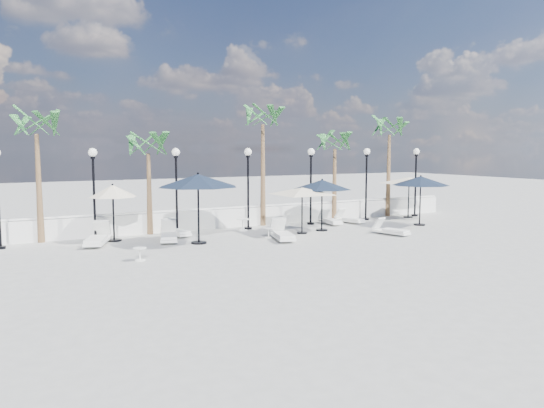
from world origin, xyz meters
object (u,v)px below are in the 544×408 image
lounger_5 (330,220)px  lounger_1 (176,231)px  lounger_6 (349,219)px  parasol_cream_small (113,192)px  parasol_navy_mid (322,185)px  lounger_3 (282,234)px  lounger_2 (169,235)px  lounger_4 (391,230)px  parasol_cream_sq_a (302,188)px  lounger_0 (98,238)px  parasol_cream_sq_b (409,178)px  parasol_navy_left (198,181)px  parasol_navy_right (421,181)px

lounger_5 → lounger_1: bearing=-175.5°
lounger_6 → parasol_cream_small: 11.98m
parasol_navy_mid → lounger_5: bearing=45.2°
lounger_3 → lounger_2: bearing=171.6°
lounger_4 → parasol_cream_sq_a: (-3.28, 2.20, 1.86)m
lounger_1 → lounger_5: 8.03m
lounger_0 → lounger_2: size_ratio=1.06×
lounger_0 → lounger_6: lounger_0 is taller
lounger_0 → parasol_cream_sq_b: parasol_cream_sq_b is taller
parasol_navy_left → lounger_0: bearing=157.0°
lounger_0 → lounger_3: lounger_0 is taller
parasol_navy_left → parasol_cream_small: (-2.89, 2.20, -0.48)m
parasol_cream_small → lounger_6: bearing=-1.1°
parasol_cream_small → parasol_navy_mid: bearing=-10.7°
parasol_navy_right → parasol_cream_sq_b: (1.59, 2.55, 0.01)m
lounger_0 → parasol_cream_sq_a: (8.66, -1.36, 1.80)m
lounger_3 → lounger_4: size_ratio=1.21×
parasol_cream_sq_b → parasol_cream_sq_a: bearing=-166.2°
lounger_6 → lounger_0: bearing=168.4°
parasol_navy_right → parasol_cream_sq_b: bearing=58.0°
lounger_3 → parasol_navy_right: bearing=19.6°
lounger_4 → parasol_cream_sq_a: 4.37m
lounger_5 → parasol_navy_mid: (-1.53, -1.55, 1.93)m
lounger_5 → parasol_cream_sq_a: (-2.78, -1.82, 1.86)m
lounger_2 → lounger_5: lounger_2 is taller
parasol_navy_left → parasol_cream_small: size_ratio=1.36×
parasol_navy_right → parasol_navy_left: bearing=178.3°
lounger_2 → lounger_3: bearing=-7.3°
lounger_5 → parasol_navy_left: 8.36m
lounger_1 → parasol_cream_sq_a: 5.92m
lounger_2 → parasol_cream_sq_a: 6.25m
lounger_5 → lounger_4: bearing=-77.0°
lounger_6 → parasol_cream_sq_b: parasol_cream_sq_b is taller
parasol_cream_sq_b → parasol_cream_small: 16.04m
lounger_0 → lounger_4: size_ratio=1.26×
lounger_4 → parasol_navy_right: (3.28, 1.66, 2.00)m
lounger_1 → parasol_navy_left: (0.25, -2.22, 2.30)m
lounger_2 → parasol_navy_mid: bearing=12.4°
lounger_5 → parasol_cream_sq_b: parasol_cream_sq_b is taller
lounger_1 → parasol_cream_sq_b: 13.55m
parasol_cream_sq_b → parasol_cream_small: size_ratio=2.01×
lounger_6 → parasol_navy_right: parasol_navy_right is taller
lounger_1 → parasol_cream_sq_b: (13.40, -0.02, 2.00)m
lounger_3 → lounger_5: size_ratio=1.23×
parasol_cream_sq_a → parasol_cream_sq_b: bearing=13.8°
lounger_1 → lounger_2: (-0.68, -1.19, 0.03)m
lounger_5 → parasol_navy_mid: bearing=-128.8°
lounger_1 → parasol_navy_mid: size_ratio=0.69×
parasol_cream_sq_b → lounger_2: bearing=-175.3°
lounger_3 → parasol_cream_sq_a: size_ratio=0.47×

